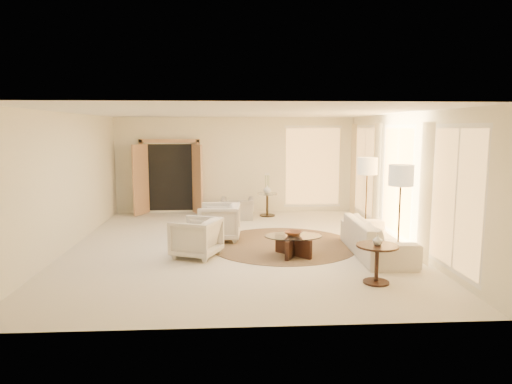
{
  "coord_description": "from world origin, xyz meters",
  "views": [
    {
      "loc": [
        -0.18,
        -9.44,
        2.49
      ],
      "look_at": [
        0.4,
        0.4,
        1.1
      ],
      "focal_mm": 32.0,
      "sensor_mm": 36.0,
      "label": 1
    }
  ],
  "objects": [
    {
      "name": "end_vase",
      "position": [
        2.18,
        -2.48,
        0.71
      ],
      "size": [
        0.17,
        0.17,
        0.17
      ],
      "primitive_type": "imported",
      "rotation": [
        0.0,
        0.0,
        0.04
      ],
      "color": "silver",
      "rests_on": "end_table"
    },
    {
      "name": "armchair_left",
      "position": [
        -0.41,
        0.54,
        0.45
      ],
      "size": [
        0.87,
        0.92,
        0.9
      ],
      "primitive_type": "imported",
      "rotation": [
        0.0,
        0.0,
        -1.64
      ],
      "color": "beige",
      "rests_on": "room"
    },
    {
      "name": "end_table",
      "position": [
        2.18,
        -2.48,
        0.43
      ],
      "size": [
        0.67,
        0.67,
        0.63
      ],
      "rotation": [
        0.0,
        0.0,
        -0.29
      ],
      "color": "black",
      "rests_on": "room"
    },
    {
      "name": "window_back_corner",
      "position": [
        2.3,
        3.95,
        1.35
      ],
      "size": [
        1.7,
        0.1,
        2.4
      ],
      "primitive_type": null,
      "color": "#FFBF66",
      "rests_on": "room"
    },
    {
      "name": "floor_lamp_far",
      "position": [
        2.9,
        -1.47,
        1.56
      ],
      "size": [
        0.44,
        0.44,
        1.83
      ],
      "rotation": [
        0.0,
        0.0,
        -0.28
      ],
      "color": "black",
      "rests_on": "room"
    },
    {
      "name": "area_rug",
      "position": [
        0.96,
        0.06,
        0.01
      ],
      "size": [
        3.56,
        3.56,
        0.01
      ],
      "primitive_type": "cylinder",
      "rotation": [
        0.0,
        0.0,
        -0.12
      ],
      "color": "#3B291A",
      "rests_on": "room"
    },
    {
      "name": "sofa",
      "position": [
        2.72,
        -0.82,
        0.34
      ],
      "size": [
        0.97,
        2.37,
        0.69
      ],
      "primitive_type": "imported",
      "rotation": [
        0.0,
        0.0,
        1.55
      ],
      "color": "beige",
      "rests_on": "room"
    },
    {
      "name": "side_table",
      "position": [
        0.89,
        3.3,
        0.4
      ],
      "size": [
        0.56,
        0.56,
        0.65
      ],
      "rotation": [
        0.0,
        0.0,
        0.16
      ],
      "color": "black",
      "rests_on": "room"
    },
    {
      "name": "coffee_table",
      "position": [
        1.06,
        -0.83,
        0.26
      ],
      "size": [
        1.31,
        1.31,
        0.41
      ],
      "rotation": [
        0.0,
        0.0,
        0.18
      ],
      "color": "black",
      "rests_on": "room"
    },
    {
      "name": "windows_right",
      "position": [
        3.45,
        0.1,
        1.35
      ],
      "size": [
        0.1,
        6.4,
        2.4
      ],
      "primitive_type": null,
      "color": "#FFBF66",
      "rests_on": "room"
    },
    {
      "name": "floor_lamp_near",
      "position": [
        2.9,
        0.54,
        1.56
      ],
      "size": [
        0.45,
        0.45,
        1.84
      ],
      "rotation": [
        0.0,
        0.0,
        0.3
      ],
      "color": "black",
      "rests_on": "room"
    },
    {
      "name": "armchair_right",
      "position": [
        -0.83,
        -0.77,
        0.42
      ],
      "size": [
        1.02,
        1.05,
        0.84
      ],
      "primitive_type": "imported",
      "rotation": [
        0.0,
        0.0,
        -1.97
      ],
      "color": "beige",
      "rests_on": "room"
    },
    {
      "name": "side_vase",
      "position": [
        0.89,
        3.3,
        0.76
      ],
      "size": [
        0.24,
        0.24,
        0.23
      ],
      "primitive_type": "imported",
      "rotation": [
        0.0,
        0.0,
        -0.1
      ],
      "color": "silver",
      "rests_on": "side_table"
    },
    {
      "name": "room",
      "position": [
        0.0,
        0.0,
        1.4
      ],
      "size": [
        7.04,
        8.04,
        2.83
      ],
      "color": "beige",
      "rests_on": "ground"
    },
    {
      "name": "french_doors",
      "position": [
        -1.9,
        3.82,
        1.07
      ],
      "size": [
        1.95,
        0.66,
        2.16
      ],
      "color": "tan",
      "rests_on": "room"
    },
    {
      "name": "accent_chair",
      "position": [
        0.03,
        2.9,
        0.39
      ],
      "size": [
        0.9,
        0.6,
        0.78
      ],
      "primitive_type": "imported",
      "rotation": [
        0.0,
        0.0,
        3.12
      ],
      "color": "#9C978E",
      "rests_on": "room"
    },
    {
      "name": "bowl",
      "position": [
        1.06,
        -0.83,
        0.45
      ],
      "size": [
        0.46,
        0.46,
        0.08
      ],
      "primitive_type": "imported",
      "rotation": [
        0.0,
        0.0,
        -0.43
      ],
      "color": "brown",
      "rests_on": "coffee_table"
    },
    {
      "name": "curtains_right",
      "position": [
        3.4,
        1.0,
        1.3
      ],
      "size": [
        0.06,
        5.2,
        2.6
      ],
      "primitive_type": null,
      "color": "beige",
      "rests_on": "room"
    }
  ]
}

